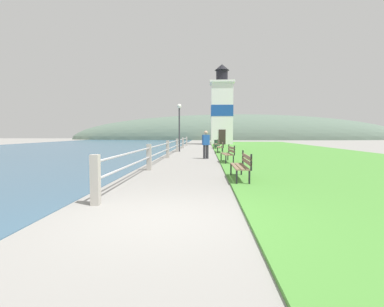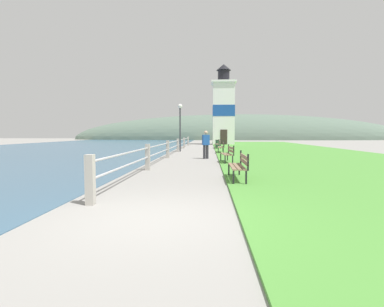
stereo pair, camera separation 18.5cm
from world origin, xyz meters
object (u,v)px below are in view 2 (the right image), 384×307
(person_strolling, at_px, (206,144))
(park_bench_midway, at_px, (228,153))
(park_bench_far, at_px, (222,146))
(park_bench_by_lighthouse, at_px, (219,143))
(trash_bin, at_px, (218,144))
(lamp_post, at_px, (180,119))
(park_bench_near, at_px, (240,164))
(lighthouse, at_px, (223,110))

(person_strolling, bearing_deg, park_bench_midway, -176.48)
(park_bench_far, bearing_deg, park_bench_by_lighthouse, -88.01)
(park_bench_by_lighthouse, xyz_separation_m, trash_bin, (-0.02, 1.79, -0.11))
(person_strolling, height_order, trash_bin, person_strolling)
(park_bench_midway, relative_size, lamp_post, 0.45)
(park_bench_near, bearing_deg, lighthouse, -91.99)
(park_bench_near, relative_size, park_bench_midway, 1.10)
(park_bench_near, distance_m, person_strolling, 8.39)
(park_bench_midway, distance_m, park_bench_far, 7.80)
(park_bench_by_lighthouse, relative_size, lamp_post, 0.43)
(park_bench_near, height_order, lamp_post, lamp_post)
(lighthouse, height_order, trash_bin, lighthouse)
(lamp_post, bearing_deg, park_bench_by_lighthouse, 53.30)
(park_bench_near, height_order, park_bench_by_lighthouse, same)
(lamp_post, bearing_deg, park_bench_far, -26.39)
(park_bench_by_lighthouse, relative_size, lighthouse, 0.16)
(person_strolling, distance_m, lamp_post, 7.49)
(park_bench_by_lighthouse, height_order, trash_bin, park_bench_by_lighthouse)
(park_bench_by_lighthouse, relative_size, person_strolling, 1.00)
(lamp_post, bearing_deg, lighthouse, 74.63)
(lighthouse, bearing_deg, park_bench_near, -91.73)
(trash_bin, bearing_deg, person_strolling, -94.82)
(lighthouse, relative_size, lamp_post, 2.70)
(park_bench_near, height_order, park_bench_midway, same)
(lamp_post, bearing_deg, person_strolling, -72.21)
(park_bench_midway, height_order, park_bench_far, same)
(park_bench_by_lighthouse, relative_size, trash_bin, 2.00)
(park_bench_midway, bearing_deg, park_bench_near, 85.21)
(park_bench_by_lighthouse, distance_m, trash_bin, 1.79)
(park_bench_midway, bearing_deg, person_strolling, -70.26)
(park_bench_far, bearing_deg, lighthouse, -91.57)
(park_bench_by_lighthouse, height_order, person_strolling, person_strolling)
(lighthouse, relative_size, person_strolling, 6.33)
(park_bench_near, relative_size, person_strolling, 1.16)
(park_bench_near, xyz_separation_m, park_bench_by_lighthouse, (-0.05, 19.71, -0.00))
(lighthouse, xyz_separation_m, lamp_post, (-4.33, -15.76, -1.95))
(park_bench_far, height_order, trash_bin, park_bench_far)
(trash_bin, bearing_deg, park_bench_midway, -89.77)
(park_bench_near, bearing_deg, park_bench_midway, -90.23)
(park_bench_far, xyz_separation_m, trash_bin, (-0.07, 7.97, -0.12))
(park_bench_midway, xyz_separation_m, park_bench_by_lighthouse, (-0.05, 13.98, -0.00))
(park_bench_far, distance_m, trash_bin, 7.97)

